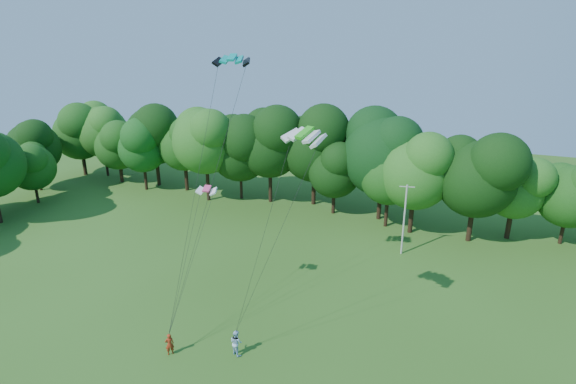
% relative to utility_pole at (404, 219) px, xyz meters
% --- Properties ---
extents(utility_pole, '(1.47, 0.34, 7.38)m').
position_rel_utility_pole_xyz_m(utility_pole, '(0.00, 0.00, 0.00)').
color(utility_pole, '#AFAFA6').
rests_on(utility_pole, ground).
extents(kite_flyer_left, '(0.71, 0.71, 1.65)m').
position_rel_utility_pole_xyz_m(kite_flyer_left, '(-12.66, -21.66, -2.99)').
color(kite_flyer_left, '#A52E15').
rests_on(kite_flyer_left, ground).
extents(kite_flyer_right, '(1.13, 1.02, 1.88)m').
position_rel_utility_pole_xyz_m(kite_flyer_right, '(-8.39, -19.92, -2.88)').
color(kite_flyer_right, '#ADD2F0').
rests_on(kite_flyer_right, ground).
extents(kite_teal, '(2.74, 1.71, 0.52)m').
position_rel_utility_pole_xyz_m(kite_teal, '(-11.27, -13.62, 15.76)').
color(kite_teal, '#05988F').
rests_on(kite_teal, ground).
extents(kite_green, '(3.09, 2.28, 0.67)m').
position_rel_utility_pole_xyz_m(kite_green, '(-4.48, -17.34, 11.61)').
color(kite_green, green).
rests_on(kite_green, ground).
extents(kite_pink, '(1.69, 1.03, 0.37)m').
position_rel_utility_pole_xyz_m(kite_pink, '(-13.23, -14.83, 6.16)').
color(kite_pink, '#F04282').
rests_on(kite_pink, ground).
extents(tree_back_west, '(7.28, 7.28, 10.59)m').
position_rel_utility_pole_xyz_m(tree_back_west, '(-37.53, 7.24, 2.79)').
color(tree_back_west, '#302413').
rests_on(tree_back_west, ground).
extents(tree_back_center, '(10.33, 10.33, 15.03)m').
position_rel_utility_pole_xyz_m(tree_back_center, '(-3.97, 8.52, 5.57)').
color(tree_back_center, black).
rests_on(tree_back_center, ground).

